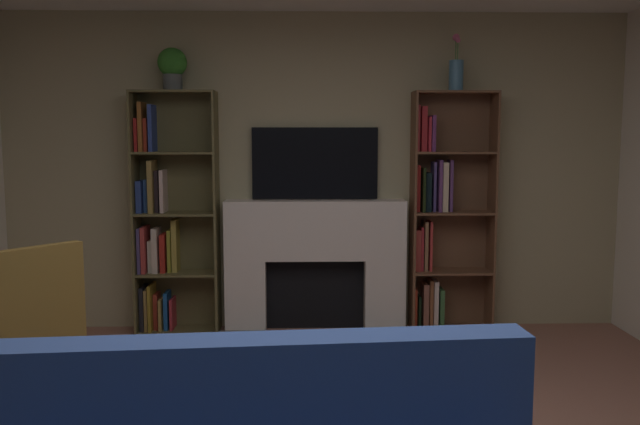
{
  "coord_description": "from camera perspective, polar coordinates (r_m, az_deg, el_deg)",
  "views": [
    {
      "loc": [
        -0.09,
        -2.58,
        1.59
      ],
      "look_at": [
        0.0,
        1.13,
        1.16
      ],
      "focal_mm": 36.92,
      "sensor_mm": 36.0,
      "label": 1
    }
  ],
  "objects": [
    {
      "name": "wall_back_accent",
      "position": [
        5.44,
        -0.45,
        3.49
      ],
      "size": [
        5.18,
        0.06,
        2.58
      ],
      "primitive_type": "cube",
      "color": "tan",
      "rests_on": "ground_plane"
    },
    {
      "name": "fireplace",
      "position": [
        5.38,
        -0.42,
        -4.29
      ],
      "size": [
        1.56,
        0.53,
        1.07
      ],
      "color": "white",
      "rests_on": "ground_plane"
    },
    {
      "name": "tv",
      "position": [
        5.38,
        -0.44,
        4.29
      ],
      "size": [
        1.02,
        0.06,
        0.58
      ],
      "primitive_type": "cube",
      "color": "black",
      "rests_on": "fireplace"
    },
    {
      "name": "bookshelf_left",
      "position": [
        5.46,
        -13.08,
        -0.82
      ],
      "size": [
        0.66,
        0.28,
        1.94
      ],
      "color": "brown",
      "rests_on": "ground_plane"
    },
    {
      "name": "bookshelf_right",
      "position": [
        5.47,
        10.53,
        -0.35
      ],
      "size": [
        0.66,
        0.26,
        1.94
      ],
      "color": "brown",
      "rests_on": "ground_plane"
    },
    {
      "name": "potted_plant",
      "position": [
        5.38,
        -12.67,
        12.26
      ],
      "size": [
        0.23,
        0.23,
        0.33
      ],
      "color": "#4F5453",
      "rests_on": "bookshelf_left"
    },
    {
      "name": "vase_with_flowers",
      "position": [
        5.41,
        11.72,
        11.77
      ],
      "size": [
        0.11,
        0.11,
        0.45
      ],
      "color": "teal",
      "rests_on": "bookshelf_right"
    },
    {
      "name": "armchair",
      "position": [
        3.66,
        -25.62,
        -10.91
      ],
      "size": [
        0.87,
        0.87,
        1.07
      ],
      "color": "brown",
      "rests_on": "ground_plane"
    }
  ]
}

